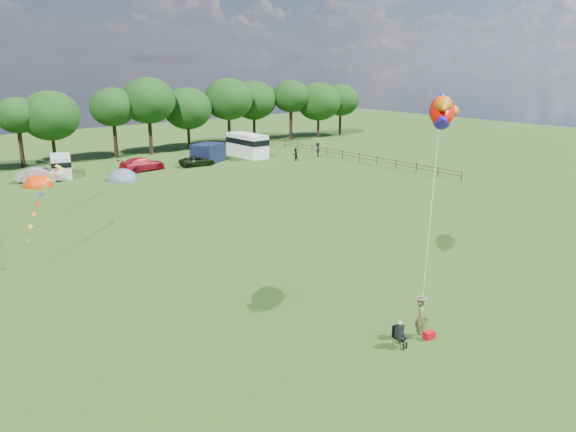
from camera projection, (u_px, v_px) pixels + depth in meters
ground_plane at (393, 331)px, 26.85m from camera, size 180.00×180.00×0.00m
tree_line at (81, 111)px, 69.38m from camera, size 102.98×10.98×10.27m
fence at (351, 155)px, 71.87m from camera, size 0.12×33.12×1.20m
car_b at (40, 175)px, 59.29m from camera, size 4.57×3.25×1.51m
car_c at (142, 164)px, 65.02m from camera, size 5.47×2.85×1.57m
car_d at (197, 161)px, 68.14m from camera, size 4.63×2.50×1.21m
campervan_c at (61, 165)px, 61.75m from camera, size 3.30×5.14×2.33m
campervan_d at (247, 145)px, 74.14m from camera, size 2.71×6.21×3.03m
tent_orange at (38, 186)px, 57.45m from camera, size 2.84×3.11×2.22m
tent_greyblue at (123, 180)px, 60.18m from camera, size 3.30×3.61×2.45m
awning_navy at (208, 153)px, 70.67m from camera, size 4.55×4.20×2.29m
kite_flyer at (421, 318)px, 26.13m from camera, size 0.82×0.80×1.90m
camp_chair at (399, 331)px, 25.27m from camera, size 0.53×0.53×1.27m
kite_bag at (429, 335)px, 26.10m from camera, size 0.56×0.42×0.36m
fish_kite at (442, 111)px, 28.46m from camera, size 3.70×3.21×2.09m
streamer_kite_b at (46, 190)px, 36.91m from camera, size 4.22×4.70×3.79m
walker_a at (295, 155)px, 71.25m from camera, size 0.81×0.51×1.65m
walker_b at (318, 150)px, 74.37m from camera, size 1.35×1.10×1.90m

